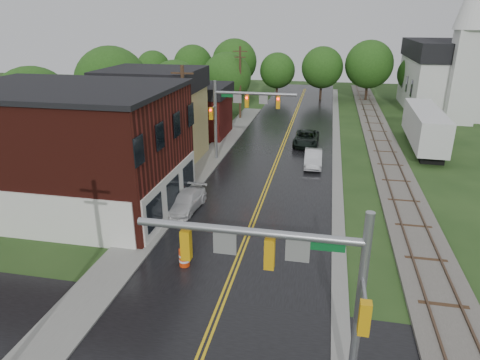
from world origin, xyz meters
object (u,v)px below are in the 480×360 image
(suv_dark, at_px, (306,138))
(semi_trailer, at_px, (425,126))
(tree_left_c, at_px, (176,87))
(tree_left_a, at_px, (36,109))
(pickup_white, at_px, (186,201))
(utility_pole_b, at_px, (184,121))
(construction_barrel, at_px, (184,258))
(tree_left_b, at_px, (113,85))
(traffic_signal_near, at_px, (293,271))
(traffic_signal_far, at_px, (239,107))
(sedan_silver, at_px, (313,158))
(utility_pole_c, at_px, (240,82))
(church, at_px, (450,69))
(brick_building, at_px, (71,149))
(tree_left_e, at_px, (228,78))

(suv_dark, relative_size, semi_trailer, 0.41)
(tree_left_c, height_order, semi_trailer, tree_left_c)
(tree_left_a, height_order, pickup_white, tree_left_a)
(utility_pole_b, distance_m, construction_barrel, 14.24)
(tree_left_b, relative_size, tree_left_c, 1.27)
(traffic_signal_near, bearing_deg, traffic_signal_far, 105.52)
(traffic_signal_near, distance_m, sedan_silver, 25.20)
(sedan_silver, xyz_separation_m, semi_trailer, (10.50, 7.69, 1.62))
(utility_pole_c, bearing_deg, utility_pole_b, -90.00)
(utility_pole_c, distance_m, construction_barrel, 35.46)
(church, height_order, utility_pole_b, church)
(traffic_signal_far, bearing_deg, traffic_signal_near, -74.48)
(traffic_signal_near, xyz_separation_m, construction_barrel, (-6.15, 7.04, -4.48))
(utility_pole_b, relative_size, tree_left_c, 1.18)
(church, height_order, sedan_silver, church)
(utility_pole_c, height_order, tree_left_c, utility_pole_c)
(tree_left_b, xyz_separation_m, semi_trailer, (31.63, 2.62, -3.39))
(pickup_white, height_order, semi_trailer, semi_trailer)
(tree_left_a, bearing_deg, tree_left_b, 78.69)
(brick_building, height_order, church, church)
(tree_left_b, bearing_deg, utility_pole_c, 47.61)
(utility_pole_b, distance_m, tree_left_a, 13.05)
(brick_building, bearing_deg, traffic_signal_near, -39.17)
(semi_trailer, distance_m, construction_barrel, 30.39)
(utility_pole_b, bearing_deg, utility_pole_c, 90.00)
(utility_pole_c, bearing_deg, tree_left_b, -132.39)
(pickup_white, bearing_deg, tree_left_b, 134.13)
(tree_left_e, bearing_deg, utility_pole_c, -42.84)
(traffic_signal_near, distance_m, semi_trailer, 34.22)
(pickup_white, bearing_deg, suv_dark, 72.96)
(brick_building, distance_m, pickup_white, 8.50)
(tree_left_c, distance_m, sedan_silver, 21.88)
(tree_left_e, height_order, suv_dark, tree_left_e)
(traffic_signal_near, height_order, utility_pole_b, utility_pole_b)
(church, distance_m, pickup_white, 45.58)
(tree_left_b, bearing_deg, tree_left_e, 57.26)
(suv_dark, bearing_deg, tree_left_b, -174.18)
(traffic_signal_near, relative_size, tree_left_b, 0.76)
(church, bearing_deg, traffic_signal_near, -107.72)
(pickup_white, xyz_separation_m, construction_barrel, (2.12, -6.81, -0.13))
(church, height_order, tree_left_b, church)
(brick_building, xyz_separation_m, construction_barrel, (9.80, -5.96, -3.66))
(traffic_signal_near, height_order, semi_trailer, traffic_signal_near)
(utility_pole_c, bearing_deg, tree_left_e, 137.16)
(pickup_white, distance_m, construction_barrel, 7.13)
(tree_left_a, bearing_deg, pickup_white, -21.91)
(brick_building, xyz_separation_m, sedan_silver, (15.77, 11.83, -3.44))
(utility_pole_b, xyz_separation_m, semi_trailer, (20.58, 12.52, -2.40))
(utility_pole_b, bearing_deg, suv_dark, 51.30)
(suv_dark, bearing_deg, construction_barrel, -99.91)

